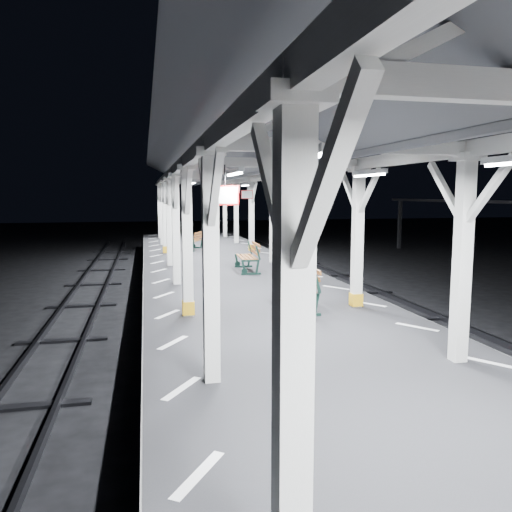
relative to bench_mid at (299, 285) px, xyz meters
name	(u,v)px	position (x,y,z in m)	size (l,w,h in m)	color
ground	(301,384)	(-0.65, -2.22, -1.54)	(120.00, 120.00, 0.00)	black
platform	(301,360)	(-0.65, -2.22, -1.04)	(6.00, 50.00, 1.00)	black
hazard_stripes_left	(173,343)	(-3.10, -2.22, -0.53)	(1.00, 48.00, 0.01)	silver
hazard_stripes_right	(417,327)	(1.80, -2.22, -0.53)	(1.00, 48.00, 0.01)	silver
track_left	(25,404)	(-5.65, -2.22, -1.46)	(2.20, 60.00, 0.16)	#2D2D33
canopy	(304,146)	(-0.65, -2.25, 3.03)	(5.40, 49.00, 4.65)	silver
bench_mid	(299,285)	(0.00, 0.00, 0.00)	(0.73, 1.87, 1.01)	#132D26
bench_far	(250,256)	(0.03, 5.86, -0.01)	(0.77, 1.85, 0.99)	#132D26
bench_extra	(195,240)	(-1.20, 12.93, -0.07)	(1.15, 1.73, 0.88)	#132D26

